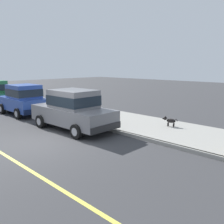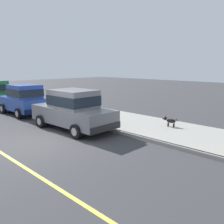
# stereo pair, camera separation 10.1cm
# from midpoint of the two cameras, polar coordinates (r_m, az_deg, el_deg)

# --- Properties ---
(ground_plane) EXTENTS (80.00, 80.00, 0.00)m
(ground_plane) POSITION_cam_midpoint_polar(r_m,az_deg,el_deg) (10.48, -16.06, -6.65)
(ground_plane) COLOR #38383A
(curb) EXTENTS (0.16, 64.00, 0.14)m
(curb) POSITION_cam_midpoint_polar(r_m,az_deg,el_deg) (12.25, -2.86, -3.39)
(curb) COLOR gray
(curb) RESTS_ON ground
(sidewalk) EXTENTS (3.60, 64.00, 0.14)m
(sidewalk) POSITION_cam_midpoint_polar(r_m,az_deg,el_deg) (13.48, 2.83, -2.07)
(sidewalk) COLOR #99968E
(sidewalk) RESTS_ON ground
(car_grey_sedan) EXTENTS (2.13, 4.65, 1.92)m
(car_grey_sedan) POSITION_cam_midpoint_polar(r_m,az_deg,el_deg) (11.95, -8.76, 0.63)
(car_grey_sedan) COLOR slate
(car_grey_sedan) RESTS_ON ground
(car_blue_hatchback) EXTENTS (1.99, 3.82, 1.88)m
(car_blue_hatchback) POSITION_cam_midpoint_polar(r_m,az_deg,el_deg) (16.35, -19.44, 2.82)
(car_blue_hatchback) COLOR #28479E
(car_blue_hatchback) RESTS_ON ground
(dog_black) EXTENTS (0.33, 0.74, 0.49)m
(dog_black) POSITION_cam_midpoint_polar(r_m,az_deg,el_deg) (12.26, 13.40, -1.94)
(dog_black) COLOR black
(dog_black) RESTS_ON sidewalk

